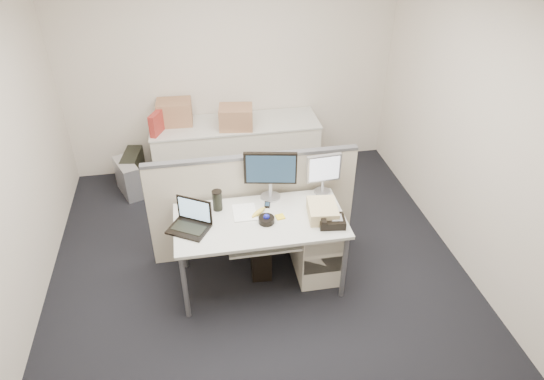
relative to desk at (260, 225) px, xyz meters
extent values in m
cube|color=black|center=(0.00, 0.00, -0.67)|extent=(4.00, 4.50, 0.01)
cube|color=beige|center=(0.00, 2.25, 0.69)|extent=(4.00, 0.02, 2.70)
cube|color=beige|center=(2.00, 0.00, 0.69)|extent=(0.02, 4.50, 2.70)
cube|color=#B8B7AE|center=(0.00, 0.00, 0.05)|extent=(1.50, 0.75, 0.03)
cylinder|color=slate|center=(-0.70, -0.33, -0.31)|extent=(0.04, 0.04, 0.70)
cylinder|color=slate|center=(-0.70, 0.33, -0.31)|extent=(0.04, 0.04, 0.70)
cylinder|color=slate|center=(0.70, -0.33, -0.31)|extent=(0.04, 0.04, 0.70)
cylinder|color=slate|center=(0.70, 0.33, -0.31)|extent=(0.04, 0.04, 0.70)
cube|color=#B8B7AE|center=(0.00, -0.18, -0.04)|extent=(0.62, 0.32, 0.02)
cube|color=beige|center=(0.55, 0.05, -0.34)|extent=(0.40, 0.55, 0.65)
cube|color=beige|center=(0.00, 0.45, -0.11)|extent=(2.00, 0.06, 1.10)
cube|color=beige|center=(0.00, 1.93, -0.30)|extent=(2.00, 0.60, 0.72)
cube|color=black|center=(0.15, 0.32, 0.31)|extent=(0.51, 0.27, 0.48)
cube|color=#B7B7BC|center=(0.65, 0.32, 0.27)|extent=(0.34, 0.18, 0.40)
cube|color=black|center=(-0.62, -0.04, 0.19)|extent=(0.41, 0.38, 0.25)
cylinder|color=black|center=(0.05, -0.05, 0.09)|extent=(0.18, 0.18, 0.05)
cube|color=black|center=(0.60, -0.18, 0.10)|extent=(0.24, 0.21, 0.07)
cube|color=white|center=(-0.12, 0.12, 0.07)|extent=(0.21, 0.26, 0.01)
cube|color=yellow|center=(0.18, 0.00, 0.07)|extent=(0.09, 0.09, 0.01)
cylinder|color=black|center=(-0.35, 0.22, 0.16)|extent=(0.11, 0.11, 0.18)
ellipsoid|color=yellow|center=(0.00, 0.08, 0.09)|extent=(0.17, 0.16, 0.04)
cube|color=black|center=(0.10, 0.20, 0.07)|extent=(0.07, 0.10, 0.01)
cube|color=tan|center=(0.55, -0.05, 0.12)|extent=(0.28, 0.34, 0.12)
cube|color=black|center=(0.04, -0.14, -0.02)|extent=(0.41, 0.15, 0.02)
cube|color=black|center=(0.02, 0.20, -0.45)|extent=(0.22, 0.47, 0.43)
cube|color=black|center=(-1.27, 1.95, -0.45)|extent=(0.25, 0.48, 0.43)
cube|color=#B7B7BC|center=(-1.33, 1.76, -0.45)|extent=(0.34, 0.49, 0.42)
cube|color=#9F6C47|center=(-0.70, 2.05, 0.21)|extent=(0.42, 0.32, 0.30)
cube|color=#9F6C47|center=(0.00, 1.81, 0.20)|extent=(0.43, 0.35, 0.28)
cube|color=maroon|center=(-0.90, 1.83, 0.19)|extent=(0.19, 0.30, 0.28)
camera|label=1|loc=(-0.49, -3.35, 2.65)|focal=32.00mm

